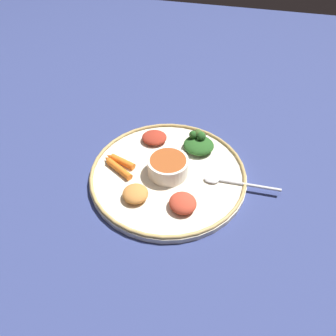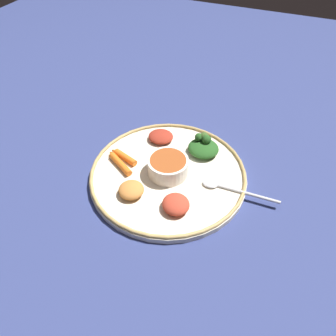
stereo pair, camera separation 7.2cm
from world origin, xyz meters
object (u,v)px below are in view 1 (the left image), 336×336
greens_pile (199,143)px  center_bowl (168,166)px  carrot_near_spoon (120,162)px  spoon (230,182)px  carrot_outer (117,168)px

greens_pile → center_bowl: bearing=152.9°
carrot_near_spoon → center_bowl: bearing=-89.4°
spoon → carrot_outer: (-0.03, 0.26, 0.00)m
greens_pile → carrot_outer: size_ratio=0.87×
greens_pile → carrot_outer: 0.21m
spoon → greens_pile: (0.10, 0.09, 0.01)m
carrot_near_spoon → carrot_outer: size_ratio=0.92×
carrot_outer → carrot_near_spoon: bearing=3.3°
center_bowl → greens_pile: 0.11m
center_bowl → carrot_outer: bearing=100.8°
spoon → carrot_near_spoon: bearing=91.2°
greens_pile → carrot_near_spoon: greens_pile is taller
carrot_near_spoon → carrot_outer: 0.02m
center_bowl → carrot_near_spoon: center_bowl is taller
greens_pile → carrot_near_spoon: size_ratio=0.94×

